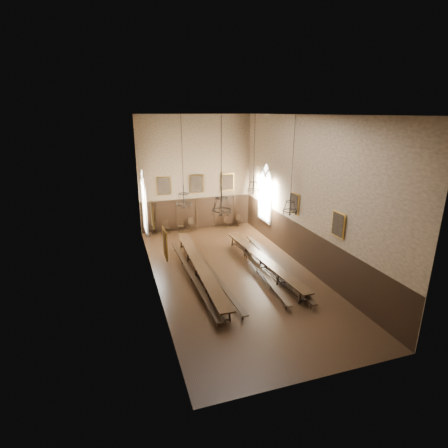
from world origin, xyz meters
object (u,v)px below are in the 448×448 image
table_left (200,270)px  chair_6 (227,224)px  bench_left_inner (212,274)px  chair_2 (181,228)px  chandelier_back_right (253,184)px  chair_0 (154,231)px  chandelier_back_left (184,198)px  chair_1 (166,230)px  chair_3 (192,227)px  bench_right_outer (274,265)px  bench_left_outer (191,276)px  chandelier_front_left (221,204)px  bench_right_inner (257,268)px  chair_7 (239,222)px  chandelier_front_right (290,204)px  table_right (263,263)px

table_left → chair_6: size_ratio=12.42×
bench_left_inner → chair_6: bearing=66.7°
chair_2 → chandelier_back_right: bearing=-45.8°
chair_0 → chandelier_back_left: (1.25, -6.08, 3.91)m
chair_1 → chair_3: (2.07, 0.06, 0.02)m
table_left → bench_right_outer: 4.54m
chair_1 → chair_6: bearing=-10.3°
chandelier_back_right → bench_left_outer: bearing=-153.6°
chair_1 → chandelier_front_left: 12.48m
chandelier_back_right → bench_right_outer: bearing=-78.0°
bench_right_inner → chair_7: bearing=76.7°
chair_3 → chandelier_front_right: bearing=-92.4°
bench_right_inner → chandelier_front_left: (-3.08, -2.75, 4.84)m
table_left → chandelier_front_right: size_ratio=2.19×
chair_3 → chandelier_front_left: size_ratio=0.24×
chandelier_back_right → chandelier_front_right: 4.31m
chair_0 → chair_3: 3.01m
bench_right_outer → chair_7: 8.82m
table_left → chair_1: (-0.66, 8.30, -0.12)m
chandelier_back_left → chandelier_front_right: (4.63, -4.67, 0.45)m
bench_right_outer → chair_7: size_ratio=10.43×
chair_3 → chandelier_front_left: bearing=-112.9°
table_right → chandelier_back_right: size_ratio=2.05×
chair_6 → chandelier_front_right: chandelier_front_right is taller
table_left → bench_left_inner: bearing=-31.5°
table_left → chandelier_front_right: (4.28, -2.33, 4.20)m
bench_right_outer → chandelier_back_right: size_ratio=2.13×
chandelier_front_left → chandelier_back_right: bearing=54.2°
table_left → table_right: (3.90, -0.12, -0.05)m
chair_0 → chandelier_back_left: size_ratio=0.16×
chair_6 → chandelier_front_right: bearing=-110.0°
table_left → bench_right_inner: bearing=-7.0°
chandelier_back_left → chandelier_back_right: same height
chandelier_back_right → chandelier_front_right: same height
bench_right_inner → chair_6: chair_6 is taller
table_left → bench_left_outer: (-0.59, -0.31, -0.12)m
bench_left_inner → bench_right_inner: (2.78, -0.05, -0.01)m
table_right → bench_left_inner: bearing=-175.7°
chandelier_back_left → chair_1: bearing=93.0°
chair_0 → chair_1: size_ratio=0.90×
table_left → chair_3: 8.48m
chair_1 → chair_0: bearing=162.0°
bench_right_outer → chandelier_front_left: size_ratio=2.29×
chair_6 → chair_7: size_ratio=0.91×
bench_right_inner → chandelier_back_right: bearing=75.4°
chair_0 → bench_right_inner: bearing=-61.2°
chair_1 → chair_3: 2.07m
bench_left_inner → chair_2: size_ratio=10.83×
bench_left_inner → chair_0: 9.06m
chandelier_back_left → table_right: bearing=-30.2°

